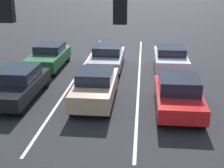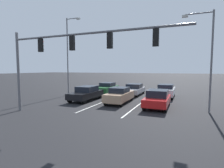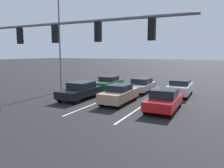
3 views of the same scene
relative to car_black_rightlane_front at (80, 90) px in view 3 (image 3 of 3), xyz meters
The scene contains 11 objects.
ground_plane 8.76m from the car_black_rightlane_front, 116.07° to the right, with size 240.00×240.00×0.00m, color black.
lane_stripe_left_divider 7.24m from the car_black_rightlane_front, 141.75° to the right, with size 0.12×18.76×0.01m, color silver.
lane_stripe_center_divider 4.95m from the car_black_rightlane_front, 114.35° to the right, with size 0.12×18.76×0.01m, color silver.
car_black_rightlane_front is the anchor object (origin of this frame).
car_tan_midlane_front 3.70m from the car_black_rightlane_front, behind, with size 1.74×4.32×1.52m.
car_red_leftlane_front 7.40m from the car_black_rightlane_front, behind, with size 1.88×4.22×1.51m.
car_silver_leftlane_second 9.22m from the car_black_rightlane_front, 144.43° to the right, with size 1.86×4.29×1.51m.
car_gray_midlane_second 6.72m from the car_black_rightlane_front, 122.50° to the right, with size 1.90×4.50×1.42m.
car_darkgreen_rightlane_second 5.22m from the car_black_rightlane_front, 89.97° to the right, with size 1.81×4.35×1.48m.
traffic_signal_gantry 7.31m from the car_black_rightlane_front, 108.68° to the left, with size 12.56×0.37×6.07m.
street_lamp_right_shoulder 6.25m from the car_black_rightlane_front, 30.05° to the right, with size 1.90×0.24×9.42m.
Camera 3 is at (-6.92, 23.29, 3.96)m, focal length 35.00 mm.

